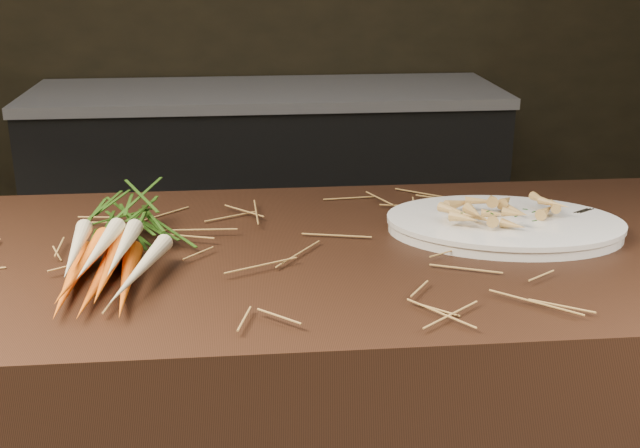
# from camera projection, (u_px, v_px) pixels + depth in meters

# --- Properties ---
(back_counter) EXTENTS (1.82, 0.62, 0.84)m
(back_counter) POSITION_uv_depth(u_px,v_px,m) (268.00, 192.00, 3.24)
(back_counter) COLOR black
(back_counter) RESTS_ON ground
(straw_bedding) EXTENTS (1.40, 0.60, 0.02)m
(straw_bedding) POSITION_uv_depth(u_px,v_px,m) (116.00, 251.00, 1.29)
(straw_bedding) COLOR olive
(straw_bedding) RESTS_ON main_counter
(root_veg_bunch) EXTENTS (0.17, 0.46, 0.09)m
(root_veg_bunch) POSITION_uv_depth(u_px,v_px,m) (116.00, 235.00, 1.26)
(root_veg_bunch) COLOR #E15305
(root_veg_bunch) RESTS_ON main_counter
(serving_platter) EXTENTS (0.45, 0.35, 0.02)m
(serving_platter) POSITION_uv_depth(u_px,v_px,m) (504.00, 227.00, 1.39)
(serving_platter) COLOR white
(serving_platter) RESTS_ON main_counter
(roasted_veg_heap) EXTENTS (0.22, 0.18, 0.04)m
(roasted_veg_heap) POSITION_uv_depth(u_px,v_px,m) (506.00, 209.00, 1.38)
(roasted_veg_heap) COLOR #BE9644
(roasted_veg_heap) RESTS_ON serving_platter
(serving_fork) EXTENTS (0.14, 0.09, 0.00)m
(serving_fork) POSITION_uv_depth(u_px,v_px,m) (592.00, 227.00, 1.35)
(serving_fork) COLOR silver
(serving_fork) RESTS_ON serving_platter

